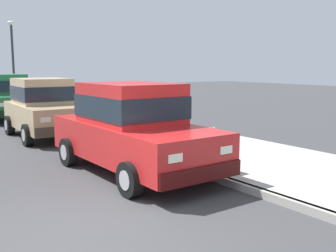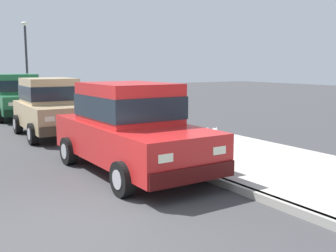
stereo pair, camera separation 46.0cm
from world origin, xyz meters
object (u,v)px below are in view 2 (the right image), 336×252
at_px(car_red_sedan, 130,127).
at_px(car_green_sedan, 16,95).
at_px(car_tan_hatchback, 51,106).
at_px(dog_white, 212,133).
at_px(street_lamp, 26,54).

height_order(car_red_sedan, car_green_sedan, same).
xyz_separation_m(car_red_sedan, car_green_sedan, (-0.04, 10.94, 0.00)).
height_order(car_tan_hatchback, car_green_sedan, car_green_sedan).
xyz_separation_m(car_green_sedan, dog_white, (3.12, -9.88, -0.55)).
height_order(car_green_sedan, dog_white, car_green_sedan).
bearing_deg(dog_white, car_tan_hatchback, 126.17).
distance_m(car_tan_hatchback, street_lamp, 9.51).
bearing_deg(car_red_sedan, car_green_sedan, 90.19).
distance_m(car_red_sedan, street_lamp, 14.81).
relative_size(car_green_sedan, dog_white, 6.26).
bearing_deg(car_red_sedan, car_tan_hatchback, 91.24).
relative_size(car_tan_hatchback, street_lamp, 0.87).
xyz_separation_m(dog_white, street_lamp, (-1.72, 13.57, 2.48)).
height_order(car_red_sedan, street_lamp, street_lamp).
bearing_deg(car_tan_hatchback, car_red_sedan, -88.76).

